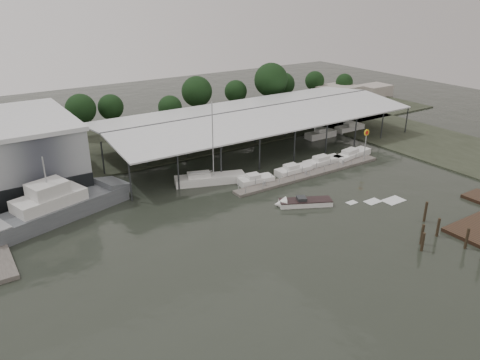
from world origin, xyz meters
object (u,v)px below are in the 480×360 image
shell_fuel_sign (366,139)px  speedboat_underway (301,203)px  grey_trawler (60,206)px  white_sailboat (209,179)px

shell_fuel_sign → speedboat_underway: shell_fuel_sign is taller
grey_trawler → speedboat_underway: bearing=-43.8°
white_sailboat → speedboat_underway: size_ratio=0.72×
white_sailboat → shell_fuel_sign: bearing=6.5°
grey_trawler → speedboat_underway: (27.92, -14.47, -1.19)m
shell_fuel_sign → grey_trawler: size_ratio=0.28×
speedboat_underway → grey_trawler: bearing=-0.6°
shell_fuel_sign → white_sailboat: (-26.88, 6.17, -3.28)m
speedboat_underway → shell_fuel_sign: bearing=-133.0°
white_sailboat → speedboat_underway: (6.40, -13.71, -0.25)m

